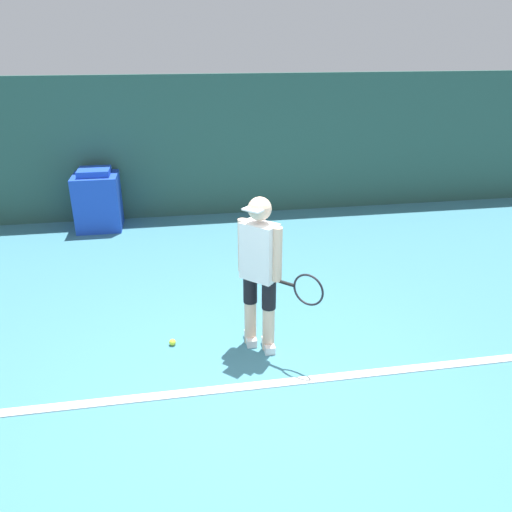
# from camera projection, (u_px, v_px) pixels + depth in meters

# --- Properties ---
(ground_plane) EXTENTS (24.00, 24.00, 0.00)m
(ground_plane) POSITION_uv_depth(u_px,v_px,m) (253.00, 400.00, 4.32)
(ground_plane) COLOR teal
(back_wall) EXTENTS (24.00, 0.10, 2.36)m
(back_wall) POSITION_uv_depth(u_px,v_px,m) (204.00, 147.00, 8.46)
(back_wall) COLOR #2D564C
(back_wall) RESTS_ON ground_plane
(court_baseline) EXTENTS (21.60, 0.10, 0.01)m
(court_baseline) POSITION_uv_depth(u_px,v_px,m) (250.00, 386.00, 4.48)
(court_baseline) COLOR white
(court_baseline) RESTS_ON ground_plane
(tennis_player) EXTENTS (0.69, 0.69, 1.57)m
(tennis_player) POSITION_uv_depth(u_px,v_px,m) (261.00, 268.00, 4.74)
(tennis_player) COLOR beige
(tennis_player) RESTS_ON ground_plane
(tennis_ball) EXTENTS (0.07, 0.07, 0.07)m
(tennis_ball) POSITION_uv_depth(u_px,v_px,m) (172.00, 342.00, 5.08)
(tennis_ball) COLOR #D1E533
(tennis_ball) RESTS_ON ground_plane
(covered_chair) EXTENTS (0.70, 0.68, 0.99)m
(covered_chair) POSITION_uv_depth(u_px,v_px,m) (98.00, 200.00, 8.08)
(covered_chair) COLOR blue
(covered_chair) RESTS_ON ground_plane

